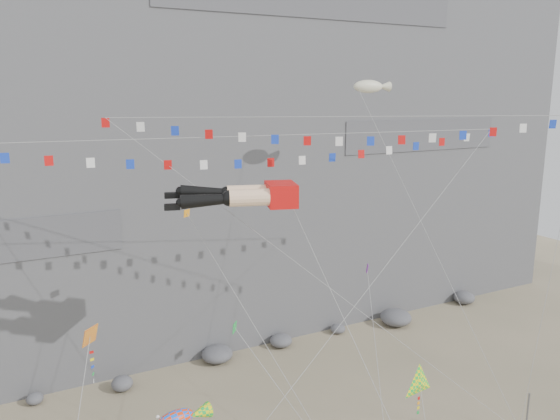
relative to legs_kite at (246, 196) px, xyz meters
name	(u,v)px	position (x,y,z in m)	size (l,w,h in m)	color
cliff	(156,61)	(2.37, 26.81, 8.72)	(80.00, 28.00, 50.00)	slate
talus_boulders	(217,354)	(2.37, 11.81, -15.68)	(60.00, 3.00, 1.20)	#58585D
legs_kite	(246,196)	(0.00, 0.00, 0.00)	(9.22, 16.20, 21.21)	red
flag_banner_upper	(254,136)	(1.71, 2.49, 3.12)	(35.81, 14.09, 26.46)	red
flag_banner_lower	(356,117)	(7.02, -0.56, 4.29)	(27.32, 11.32, 23.52)	red
harlequin_kite	(90,337)	(-9.37, -3.84, -4.98)	(4.31, 5.63, 12.63)	red
fish_windsock	(175,420)	(-6.02, -5.13, -9.40)	(8.45, 3.90, 10.09)	red
delta_kite	(420,384)	(6.51, -7.87, -9.46)	(3.45, 5.37, 8.88)	#FFE90D
blimp_windsock	(369,88)	(12.50, 5.72, 6.09)	(4.90, 14.89, 26.63)	beige
small_kite_a	(191,221)	(-2.09, 3.65, -1.99)	(5.42, 16.57, 22.20)	orange
small_kite_b	(368,271)	(9.30, 0.80, -6.16)	(6.88, 12.22, 16.61)	purple
small_kite_c	(237,330)	(-1.89, -2.91, -6.62)	(5.66, 10.82, 14.89)	green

